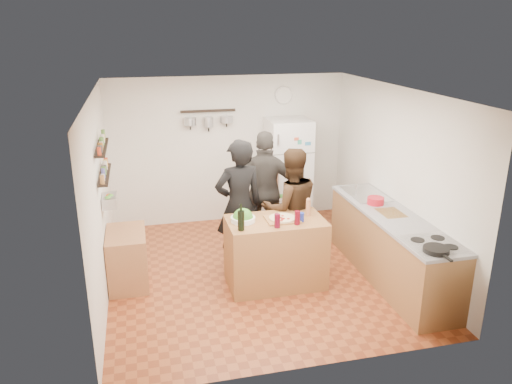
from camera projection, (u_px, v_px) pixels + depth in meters
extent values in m
plane|color=brown|center=(258.00, 272.00, 6.97)|extent=(4.20, 4.20, 0.00)
plane|color=white|center=(258.00, 91.00, 6.17)|extent=(4.20, 4.20, 0.00)
plane|color=silver|center=(229.00, 150.00, 8.50)|extent=(4.00, 0.00, 4.00)
plane|color=silver|center=(100.00, 199.00, 6.13)|extent=(0.00, 4.20, 4.20)
plane|color=silver|center=(396.00, 177.00, 7.01)|extent=(0.00, 4.20, 4.20)
cube|color=olive|center=(275.00, 252.00, 6.52)|extent=(1.25, 0.72, 0.91)
cube|color=#926135|center=(282.00, 219.00, 6.37)|extent=(0.42, 0.34, 0.02)
cylinder|color=#CDB387|center=(282.00, 218.00, 6.37)|extent=(0.34, 0.34, 0.02)
cylinder|color=white|center=(243.00, 219.00, 6.32)|extent=(0.31, 0.31, 0.06)
cylinder|color=black|center=(241.00, 221.00, 6.03)|extent=(0.08, 0.08, 0.25)
cylinder|color=#4E061A|center=(277.00, 221.00, 6.12)|extent=(0.07, 0.07, 0.18)
cylinder|color=#570714|center=(297.00, 218.00, 6.21)|extent=(0.07, 0.07, 0.17)
cylinder|color=#AD6C48|center=(308.00, 209.00, 6.49)|extent=(0.06, 0.06, 0.20)
cylinder|color=navy|center=(301.00, 217.00, 6.31)|extent=(0.07, 0.07, 0.12)
imported|color=black|center=(239.00, 206.00, 6.82)|extent=(0.74, 0.54, 1.86)
imported|color=black|center=(291.00, 208.00, 6.93)|extent=(0.84, 0.65, 1.72)
imported|color=#2F2C2A|center=(266.00, 192.00, 7.45)|extent=(1.16, 0.74, 1.83)
cube|color=#9E7042|center=(390.00, 247.00, 6.69)|extent=(0.63, 2.63, 0.90)
cube|color=white|center=(434.00, 245.00, 5.67)|extent=(0.60, 0.62, 0.02)
cylinder|color=black|center=(436.00, 250.00, 5.45)|extent=(0.28, 0.28, 0.05)
cube|color=silver|center=(365.00, 194.00, 7.33)|extent=(0.50, 0.80, 0.03)
cube|color=brown|center=(391.00, 213.00, 6.60)|extent=(0.30, 0.40, 0.02)
cylinder|color=red|center=(376.00, 201.00, 6.90)|extent=(0.23, 0.23, 0.10)
cube|color=white|center=(288.00, 172.00, 8.50)|extent=(0.70, 0.68, 1.80)
cylinder|color=silver|center=(284.00, 95.00, 8.41)|extent=(0.30, 0.03, 0.30)
cube|color=black|center=(105.00, 174.00, 6.25)|extent=(0.12, 1.00, 0.02)
cube|color=black|center=(102.00, 147.00, 6.14)|extent=(0.12, 1.00, 0.02)
cube|color=silver|center=(110.00, 201.00, 6.37)|extent=(0.18, 0.35, 0.14)
cube|color=#A87446|center=(128.00, 258.00, 6.56)|extent=(0.50, 0.80, 0.73)
cube|color=black|center=(208.00, 111.00, 8.11)|extent=(0.90, 0.04, 0.04)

